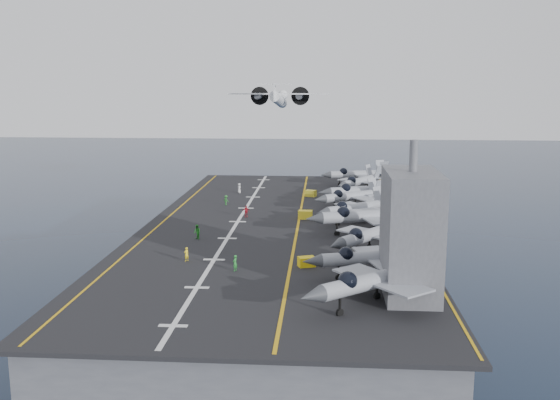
# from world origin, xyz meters

# --- Properties ---
(ground) EXTENTS (500.00, 500.00, 0.00)m
(ground) POSITION_xyz_m (0.00, 0.00, 0.00)
(ground) COLOR #142135
(ground) RESTS_ON ground
(hull) EXTENTS (36.00, 90.00, 10.00)m
(hull) POSITION_xyz_m (0.00, 0.00, 5.00)
(hull) COLOR #56595E
(hull) RESTS_ON ground
(flight_deck) EXTENTS (38.00, 92.00, 0.40)m
(flight_deck) POSITION_xyz_m (0.00, 0.00, 10.20)
(flight_deck) COLOR black
(flight_deck) RESTS_ON hull
(foul_line) EXTENTS (0.35, 90.00, 0.02)m
(foul_line) POSITION_xyz_m (3.00, 0.00, 10.42)
(foul_line) COLOR gold
(foul_line) RESTS_ON flight_deck
(landing_centerline) EXTENTS (0.50, 90.00, 0.02)m
(landing_centerline) POSITION_xyz_m (-6.00, 0.00, 10.42)
(landing_centerline) COLOR silver
(landing_centerline) RESTS_ON flight_deck
(deck_edge_port) EXTENTS (0.25, 90.00, 0.02)m
(deck_edge_port) POSITION_xyz_m (-17.00, 0.00, 10.42)
(deck_edge_port) COLOR gold
(deck_edge_port) RESTS_ON flight_deck
(deck_edge_stbd) EXTENTS (0.25, 90.00, 0.02)m
(deck_edge_stbd) POSITION_xyz_m (18.50, 0.00, 10.42)
(deck_edge_stbd) COLOR gold
(deck_edge_stbd) RESTS_ON flight_deck
(island_superstructure) EXTENTS (5.00, 10.00, 15.00)m
(island_superstructure) POSITION_xyz_m (15.00, -30.00, 17.90)
(island_superstructure) COLOR #56595E
(island_superstructure) RESTS_ON flight_deck
(fighter_jet_0) EXTENTS (17.94, 17.25, 5.21)m
(fighter_jet_0) POSITION_xyz_m (11.38, -33.91, 13.00)
(fighter_jet_0) COLOR gray
(fighter_jet_0) RESTS_ON flight_deck
(fighter_jet_1) EXTENTS (15.52, 12.49, 4.69)m
(fighter_jet_1) POSITION_xyz_m (11.87, -25.39, 12.75)
(fighter_jet_1) COLOR #9DA5AC
(fighter_jet_1) RESTS_ON flight_deck
(fighter_jet_2) EXTENTS (16.02, 16.75, 4.86)m
(fighter_jet_2) POSITION_xyz_m (12.35, -15.66, 12.83)
(fighter_jet_2) COLOR #8C969C
(fighter_jet_2) RESTS_ON flight_deck
(fighter_jet_3) EXTENTS (17.47, 14.11, 5.27)m
(fighter_jet_3) POSITION_xyz_m (12.51, -6.07, 13.04)
(fighter_jet_3) COLOR #969CA4
(fighter_jet_3) RESTS_ON flight_deck
(fighter_jet_4) EXTENTS (16.27, 15.54, 4.72)m
(fighter_jet_4) POSITION_xyz_m (11.64, 0.87, 12.76)
(fighter_jet_4) COLOR #8E949C
(fighter_jet_4) RESTS_ON flight_deck
(fighter_jet_5) EXTENTS (15.64, 14.40, 4.52)m
(fighter_jet_5) POSITION_xyz_m (11.37, 10.94, 12.66)
(fighter_jet_5) COLOR #A1ACB3
(fighter_jet_5) RESTS_ON flight_deck
(fighter_jet_6) EXTENTS (16.26, 13.24, 4.88)m
(fighter_jet_6) POSITION_xyz_m (13.32, 15.09, 12.84)
(fighter_jet_6) COLOR #949DA2
(fighter_jet_6) RESTS_ON flight_deck
(fighter_jet_7) EXTENTS (15.03, 16.27, 4.70)m
(fighter_jet_7) POSITION_xyz_m (13.37, 25.72, 12.75)
(fighter_jet_7) COLOR #A0A9B2
(fighter_jet_7) RESTS_ON flight_deck
(fighter_jet_8) EXTENTS (15.60, 12.37, 4.76)m
(fighter_jet_8) POSITION_xyz_m (13.47, 34.66, 12.78)
(fighter_jet_8) COLOR gray
(fighter_jet_8) RESTS_ON flight_deck
(tow_cart_a) EXTENTS (2.13, 1.75, 1.10)m
(tow_cart_a) POSITION_xyz_m (4.80, -21.89, 10.95)
(tow_cart_a) COLOR yellow
(tow_cart_a) RESTS_ON flight_deck
(tow_cart_b) EXTENTS (2.18, 1.50, 1.25)m
(tow_cart_b) POSITION_xyz_m (3.91, 2.84, 11.03)
(tow_cart_b) COLOR yellow
(tow_cart_b) RESTS_ON flight_deck
(tow_cart_c) EXTENTS (2.21, 1.83, 1.14)m
(tow_cart_c) POSITION_xyz_m (4.32, 21.42, 10.97)
(tow_cart_c) COLOR gold
(tow_cart_c) RESTS_ON flight_deck
(crew_1) EXTENTS (1.12, 1.18, 1.64)m
(crew_1) POSITION_xyz_m (-9.07, -20.75, 11.22)
(crew_1) COLOR yellow
(crew_1) RESTS_ON flight_deck
(crew_2) EXTENTS (1.33, 1.42, 1.97)m
(crew_2) POSITION_xyz_m (-9.87, -10.69, 11.38)
(crew_2) COLOR #249227
(crew_2) RESTS_ON flight_deck
(crew_3) EXTENTS (1.17, 1.08, 1.62)m
(crew_3) POSITION_xyz_m (-9.69, 12.67, 11.21)
(crew_3) COLOR #2A802E
(crew_3) RESTS_ON flight_deck
(crew_4) EXTENTS (1.23, 0.97, 1.80)m
(crew_4) POSITION_xyz_m (-5.15, 3.33, 11.30)
(crew_4) COLOR #AE1523
(crew_4) RESTS_ON flight_deck
(crew_5) EXTENTS (0.79, 1.13, 1.81)m
(crew_5) POSITION_xyz_m (-9.02, 24.19, 11.30)
(crew_5) COLOR silver
(crew_5) RESTS_ON flight_deck
(crew_6) EXTENTS (1.05, 1.26, 1.79)m
(crew_6) POSITION_xyz_m (-2.95, -24.12, 11.29)
(crew_6) COLOR #268C33
(crew_6) RESTS_ON flight_deck
(transport_plane) EXTENTS (25.42, 18.04, 5.80)m
(transport_plane) POSITION_xyz_m (-4.48, 62.58, 26.40)
(transport_plane) COLOR silver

